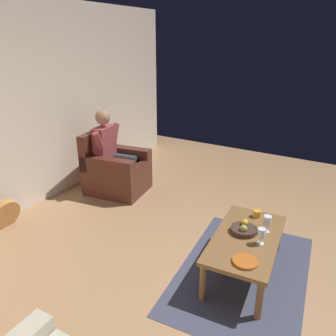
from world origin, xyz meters
TOP-DOWN VIEW (x-y plane):
  - ground_plane at (0.00, 0.00)m, footprint 7.42×7.42m
  - wall_back at (0.00, -3.12)m, footprint 6.14×0.06m
  - rug at (0.06, -0.09)m, footprint 1.92×1.35m
  - armchair at (-0.80, -2.40)m, footprint 0.82×0.93m
  - person_seated at (-0.79, -2.42)m, footprint 0.66×0.65m
  - coffee_table at (0.06, -0.09)m, footprint 1.18×0.69m
  - guitar at (0.71, -2.92)m, footprint 0.36×0.33m
  - wine_glass_near at (-0.13, 0.05)m, footprint 0.08×0.08m
  - wine_glass_far at (0.10, 0.05)m, footprint 0.07×0.07m
  - fruit_bowl at (-0.01, -0.14)m, footprint 0.25×0.25m
  - decorative_dish at (0.44, 0.02)m, footprint 0.22×0.22m
  - candle_jar at (-0.37, -0.12)m, footprint 0.08×0.08m

SIDE VIEW (x-z plane):
  - ground_plane at x=0.00m, z-range 0.00..0.00m
  - rug at x=0.06m, z-range 0.00..0.01m
  - guitar at x=0.71m, z-range -0.29..0.73m
  - armchair at x=-0.80m, z-range -0.13..0.78m
  - coffee_table at x=0.06m, z-range 0.15..0.57m
  - decorative_dish at x=0.44m, z-range 0.42..0.44m
  - fruit_bowl at x=-0.01m, z-range 0.40..0.51m
  - candle_jar at x=-0.37m, z-range 0.42..0.49m
  - wine_glass_far at x=0.10m, z-range 0.45..0.61m
  - wine_glass_near at x=-0.13m, z-range 0.45..0.63m
  - person_seated at x=-0.79m, z-range 0.04..1.28m
  - wall_back at x=0.00m, z-range 0.00..2.69m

